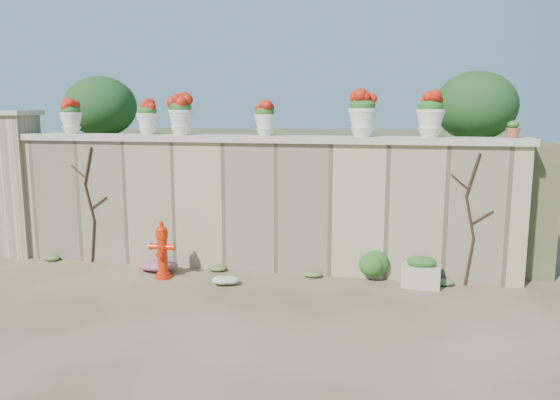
% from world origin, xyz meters
% --- Properties ---
extents(ground, '(80.00, 80.00, 0.00)m').
position_xyz_m(ground, '(0.00, 0.00, 0.00)').
color(ground, '#4D3A26').
rests_on(ground, ground).
extents(stone_wall, '(8.00, 0.40, 2.00)m').
position_xyz_m(stone_wall, '(0.00, 1.80, 1.00)').
color(stone_wall, tan).
rests_on(stone_wall, ground).
extents(wall_cap, '(8.10, 0.52, 0.10)m').
position_xyz_m(wall_cap, '(0.00, 1.80, 2.05)').
color(wall_cap, beige).
rests_on(wall_cap, stone_wall).
extents(gate_pillar, '(0.72, 0.72, 2.48)m').
position_xyz_m(gate_pillar, '(-4.15, 1.80, 1.26)').
color(gate_pillar, tan).
rests_on(gate_pillar, ground).
extents(raised_fill, '(9.00, 6.00, 2.00)m').
position_xyz_m(raised_fill, '(0.00, 5.00, 1.00)').
color(raised_fill, '#384C23').
rests_on(raised_fill, ground).
extents(back_shrub_left, '(1.30, 1.30, 1.10)m').
position_xyz_m(back_shrub_left, '(-3.20, 3.00, 2.55)').
color(back_shrub_left, '#143814').
rests_on(back_shrub_left, raised_fill).
extents(back_shrub_right, '(1.30, 1.30, 1.10)m').
position_xyz_m(back_shrub_right, '(3.40, 3.00, 2.55)').
color(back_shrub_right, '#143814').
rests_on(back_shrub_right, raised_fill).
extents(vine_left, '(0.60, 0.04, 1.91)m').
position_xyz_m(vine_left, '(-2.67, 1.58, 0.99)').
color(vine_left, black).
rests_on(vine_left, ground).
extents(vine_right, '(0.60, 0.04, 1.91)m').
position_xyz_m(vine_right, '(3.23, 1.58, 0.99)').
color(vine_right, black).
rests_on(vine_right, ground).
extents(fire_hydrant, '(0.37, 0.26, 0.87)m').
position_xyz_m(fire_hydrant, '(-1.18, 1.01, 0.44)').
color(fire_hydrant, red).
rests_on(fire_hydrant, ground).
extents(planter_box, '(0.56, 0.36, 0.44)m').
position_xyz_m(planter_box, '(2.57, 1.38, 0.20)').
color(planter_box, beige).
rests_on(planter_box, ground).
extents(green_shrub, '(0.58, 0.52, 0.55)m').
position_xyz_m(green_shrub, '(1.83, 1.55, 0.28)').
color(green_shrub, '#1E5119').
rests_on(green_shrub, ground).
extents(magenta_clump, '(0.85, 0.57, 0.23)m').
position_xyz_m(magenta_clump, '(-1.28, 1.31, 0.11)').
color(magenta_clump, '#CC2889').
rests_on(magenta_clump, ground).
extents(white_flowers, '(0.44, 0.36, 0.16)m').
position_xyz_m(white_flowers, '(-0.19, 0.92, 0.08)').
color(white_flowers, white).
rests_on(white_flowers, ground).
extents(urn_pot_0, '(0.36, 0.36, 0.56)m').
position_xyz_m(urn_pot_0, '(-3.06, 1.80, 2.38)').
color(urn_pot_0, silver).
rests_on(urn_pot_0, wall_cap).
extents(urn_pot_1, '(0.34, 0.34, 0.54)m').
position_xyz_m(urn_pot_1, '(-1.72, 1.80, 2.37)').
color(urn_pot_1, silver).
rests_on(urn_pot_1, wall_cap).
extents(urn_pot_2, '(0.40, 0.40, 0.62)m').
position_xyz_m(urn_pot_2, '(-1.15, 1.80, 2.41)').
color(urn_pot_2, silver).
rests_on(urn_pot_2, wall_cap).
extents(urn_pot_3, '(0.33, 0.33, 0.51)m').
position_xyz_m(urn_pot_3, '(0.21, 1.80, 2.35)').
color(urn_pot_3, silver).
rests_on(urn_pot_3, wall_cap).
extents(urn_pot_4, '(0.42, 0.42, 0.66)m').
position_xyz_m(urn_pot_4, '(1.67, 1.80, 2.43)').
color(urn_pot_4, silver).
rests_on(urn_pot_4, wall_cap).
extents(urn_pot_5, '(0.41, 0.41, 0.64)m').
position_xyz_m(urn_pot_5, '(2.63, 1.80, 2.42)').
color(urn_pot_5, silver).
rests_on(urn_pot_5, wall_cap).
extents(terracotta_pot, '(0.19, 0.19, 0.23)m').
position_xyz_m(terracotta_pot, '(3.75, 1.80, 2.21)').
color(terracotta_pot, '#A54732').
rests_on(terracotta_pot, wall_cap).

